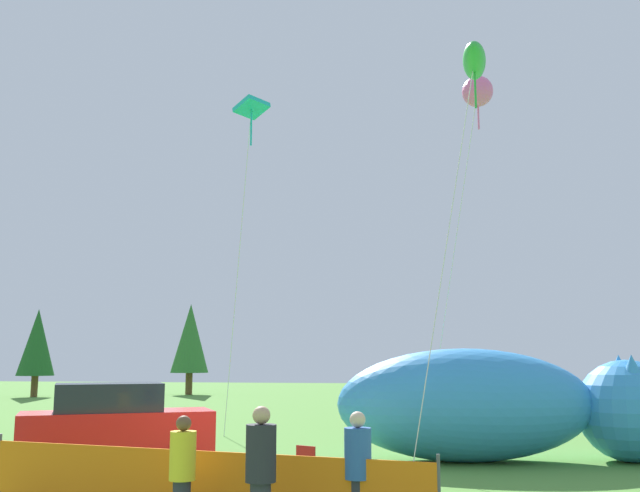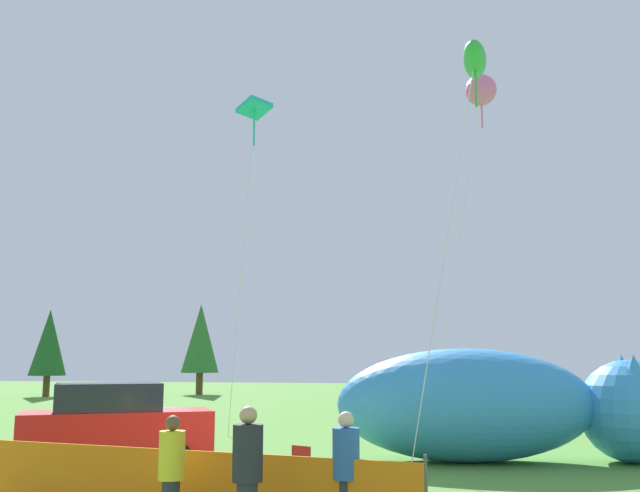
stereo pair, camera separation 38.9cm
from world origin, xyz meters
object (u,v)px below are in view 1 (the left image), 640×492
at_px(folding_chair, 310,464).
at_px(spectator_in_black_shirt, 358,470).
at_px(kite_pink_octopus, 477,93).
at_px(parked_car, 115,427).
at_px(spectator_in_grey_shirt, 182,471).
at_px(kite_teal_diamond, 251,115).
at_px(spectator_in_yellow_shirt, 261,472).
at_px(inflatable_cat, 500,409).
at_px(kite_green_fish, 474,63).

height_order(folding_chair, spectator_in_black_shirt, spectator_in_black_shirt).
bearing_deg(kite_pink_octopus, folding_chair, -114.20).
height_order(parked_car, folding_chair, parked_car).
bearing_deg(spectator_in_grey_shirt, kite_teal_diamond, 100.71).
bearing_deg(spectator_in_black_shirt, kite_teal_diamond, 112.20).
relative_size(parked_car, spectator_in_grey_shirt, 2.63).
distance_m(spectator_in_yellow_shirt, spectator_in_black_shirt, 1.44).
xyz_separation_m(inflatable_cat, spectator_in_yellow_shirt, (-3.90, -9.03, -0.25)).
distance_m(parked_car, spectator_in_black_shirt, 8.20).
height_order(spectator_in_yellow_shirt, spectator_in_black_shirt, spectator_in_yellow_shirt).
relative_size(inflatable_cat, kite_teal_diamond, 0.78).
relative_size(spectator_in_black_shirt, kite_green_fish, 0.17).
height_order(spectator_in_grey_shirt, kite_pink_octopus, kite_pink_octopus).
bearing_deg(inflatable_cat, spectator_in_grey_shirt, -129.43).
relative_size(spectator_in_yellow_shirt, spectator_in_grey_shirt, 1.10).
relative_size(folding_chair, inflatable_cat, 0.10).
relative_size(kite_pink_octopus, kite_green_fish, 1.10).
xyz_separation_m(spectator_in_yellow_shirt, kite_pink_octopus, (3.92, 13.39, 10.19)).
distance_m(parked_car, inflatable_cat, 9.30).
relative_size(parked_car, folding_chair, 5.23).
distance_m(inflatable_cat, spectator_in_grey_shirt, 10.01).
relative_size(kite_pink_octopus, kite_teal_diamond, 1.07).
distance_m(inflatable_cat, kite_teal_diamond, 12.27).
bearing_deg(parked_car, spectator_in_grey_shirt, -85.40).
relative_size(inflatable_cat, spectator_in_black_shirt, 4.85).
distance_m(parked_car, folding_chair, 5.17).
distance_m(spectator_in_yellow_shirt, spectator_in_grey_shirt, 1.34).
distance_m(inflatable_cat, spectator_in_black_shirt, 8.69).
bearing_deg(kite_pink_octopus, spectator_in_yellow_shirt, -106.33).
xyz_separation_m(parked_car, spectator_in_grey_shirt, (3.69, -5.72, -0.04)).
bearing_deg(spectator_in_yellow_shirt, kite_teal_diamond, 105.85).
xyz_separation_m(inflatable_cat, spectator_in_black_shirt, (-2.68, -8.26, -0.31)).
height_order(kite_pink_octopus, kite_teal_diamond, kite_pink_octopus).
bearing_deg(inflatable_cat, kite_teal_diamond, 147.44).
distance_m(kite_green_fish, kite_teal_diamond, 7.91).
relative_size(parked_car, kite_teal_diamond, 0.41).
bearing_deg(spectator_in_black_shirt, kite_pink_octopus, 77.92).
distance_m(spectator_in_black_shirt, kite_teal_diamond, 15.71).
relative_size(spectator_in_grey_shirt, kite_teal_diamond, 0.16).
bearing_deg(kite_green_fish, folding_chair, -130.04).
relative_size(folding_chair, kite_pink_octopus, 0.07).
bearing_deg(kite_green_fish, inflatable_cat, 36.35).
bearing_deg(kite_teal_diamond, spectator_in_grey_shirt, -79.29).
height_order(folding_chair, spectator_in_grey_shirt, spectator_in_grey_shirt).
distance_m(parked_car, kite_green_fish, 12.88).
height_order(spectator_in_yellow_shirt, kite_green_fish, kite_green_fish).
relative_size(parked_car, spectator_in_yellow_shirt, 2.39).
xyz_separation_m(folding_chair, kite_teal_diamond, (-3.39, 7.93, 9.96)).
bearing_deg(kite_green_fish, spectator_in_grey_shirt, -120.00).
height_order(folding_chair, kite_green_fish, kite_green_fish).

